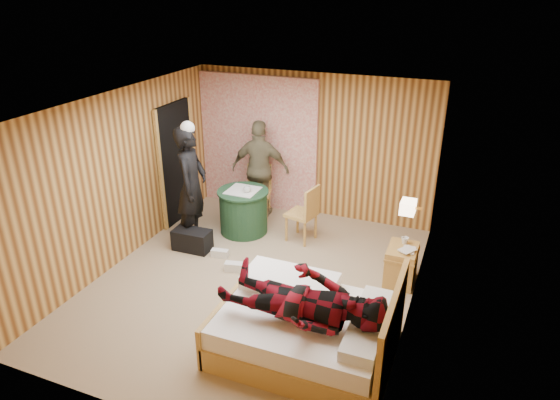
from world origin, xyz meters
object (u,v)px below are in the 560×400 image
at_px(duffel_bag, 192,240).
at_px(man_on_bed, 303,291).
at_px(nightstand, 401,264).
at_px(woman_standing, 192,186).
at_px(round_table, 243,211).
at_px(chair_near, 306,210).
at_px(man_at_table, 260,169).
at_px(bed, 307,328).
at_px(chair_far, 259,187).
at_px(wall_lamp, 408,207).

height_order(duffel_bag, man_on_bed, man_on_bed).
relative_size(nightstand, woman_standing, 0.29).
bearing_deg(nightstand, round_table, 168.17).
distance_m(chair_near, man_on_bed, 2.83).
distance_m(chair_near, man_at_table, 1.28).
bearing_deg(chair_near, bed, 31.26).
xyz_separation_m(round_table, chair_far, (-0.02, 0.67, 0.16)).
bearing_deg(man_at_table, duffel_bag, 63.83).
xyz_separation_m(round_table, chair_near, (1.06, 0.07, 0.17)).
height_order(wall_lamp, bed, wall_lamp).
xyz_separation_m(wall_lamp, chair_near, (-1.66, 0.97, -0.75)).
height_order(nightstand, chair_near, chair_near).
distance_m(man_at_table, man_on_bed, 3.83).
bearing_deg(woman_standing, chair_far, -37.21).
bearing_deg(chair_near, man_on_bed, 30.11).
xyz_separation_m(bed, duffel_bag, (-2.41, 1.51, -0.13)).
xyz_separation_m(chair_near, man_on_bed, (0.89, -2.66, 0.39)).
bearing_deg(wall_lamp, woman_standing, 174.09).
bearing_deg(duffel_bag, wall_lamp, -2.14).
height_order(wall_lamp, chair_far, wall_lamp).
bearing_deg(man_at_table, nightstand, 145.59).
height_order(bed, round_table, bed).
bearing_deg(man_on_bed, duffel_bag, 144.43).
height_order(round_table, man_on_bed, man_on_bed).
distance_m(bed, man_on_bed, 0.68).
height_order(chair_far, man_at_table, man_at_table).
relative_size(chair_near, man_on_bed, 0.53).
xyz_separation_m(chair_near, man_at_table, (-1.06, 0.64, 0.32)).
distance_m(bed, chair_far, 3.61).
distance_m(chair_far, duffel_bag, 1.63).
distance_m(bed, woman_standing, 3.18).
height_order(round_table, man_at_table, man_at_table).
xyz_separation_m(wall_lamp, man_at_table, (-2.72, 1.60, -0.44)).
bearing_deg(nightstand, chair_near, 158.78).
xyz_separation_m(nightstand, man_on_bed, (-0.73, -2.03, 0.66)).
height_order(round_table, chair_near, chair_near).
distance_m(nightstand, man_on_bed, 2.26).
height_order(bed, chair_far, bed).
distance_m(bed, nightstand, 1.96).
height_order(wall_lamp, round_table, wall_lamp).
distance_m(woman_standing, man_on_bed, 3.27).
relative_size(chair_far, chair_near, 0.99).
bearing_deg(duffel_bag, chair_far, 71.90).
bearing_deg(man_on_bed, round_table, 126.94).
bearing_deg(man_at_table, woman_standing, 55.34).
relative_size(chair_near, man_at_table, 0.54).
height_order(wall_lamp, man_on_bed, man_on_bed).
bearing_deg(chair_far, chair_near, -43.45).
bearing_deg(bed, man_on_bed, -84.77).
bearing_deg(nightstand, bed, -112.57).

